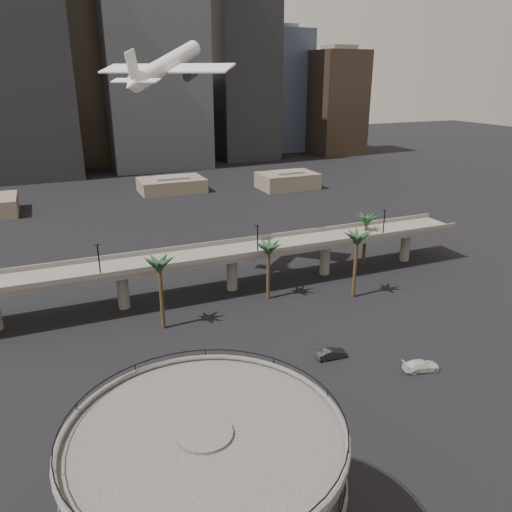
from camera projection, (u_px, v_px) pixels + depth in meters
name	position (u px, v px, depth m)	size (l,w,h in m)	color
ground	(318.00, 503.00, 51.97)	(700.00, 700.00, 0.00)	black
parking_ramp	(208.00, 497.00, 40.36)	(22.20, 22.20, 17.35)	#454240
overpass	(179.00, 264.00, 96.98)	(130.00, 9.30, 14.70)	#67625C
palm_trees	(295.00, 242.00, 97.02)	(54.40, 18.40, 14.00)	#47331E
low_buildings	(135.00, 192.00, 176.50)	(135.00, 27.50, 6.80)	#685B4C
skyline	(117.00, 75.00, 230.84)	(269.00, 86.00, 114.04)	gray
airborne_jet	(167.00, 65.00, 97.89)	(24.22, 25.45, 11.32)	white
car_a	(208.00, 408.00, 65.40)	(1.93, 4.79, 1.63)	#CA401C
car_b	(331.00, 354.00, 78.20)	(1.71, 4.90, 1.62)	black
car_c	(421.00, 366.00, 74.95)	(2.28, 5.61, 1.63)	silver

